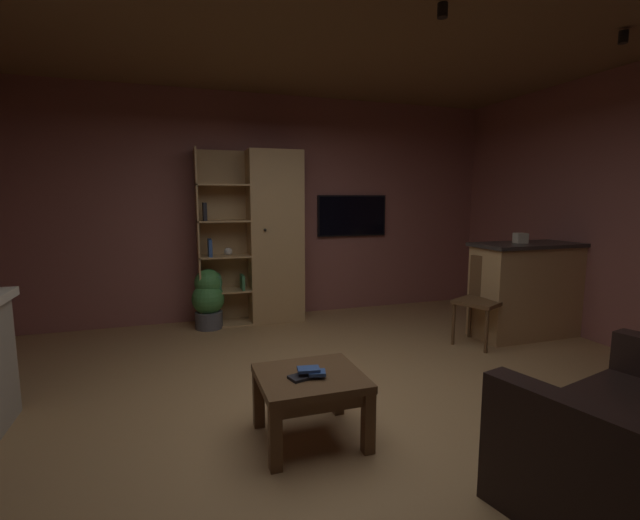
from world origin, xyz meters
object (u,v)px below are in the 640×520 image
Objects in this scene: tissue_box at (520,238)px; table_book_1 at (317,373)px; table_book_2 at (309,369)px; kitchen_bar_counter at (534,289)px; potted_floor_plant at (208,298)px; bookshelf_cabinet at (268,238)px; table_book_0 at (301,377)px; coffee_table at (310,387)px; wall_mounted_tv at (352,216)px; dining_chair at (483,294)px.

tissue_box is 1.15× the size of table_book_1.
kitchen_bar_counter is at bearing 23.82° from table_book_2.
kitchen_bar_counter is 2.05× the size of potted_floor_plant.
bookshelf_cabinet reaches higher than kitchen_bar_counter.
table_book_1 reaches higher than table_book_0.
tissue_box is at bearing 26.46° from table_book_1.
table_book_0 reaches higher than coffee_table.
wall_mounted_tv is (1.53, 3.04, 0.96)m from coffee_table.
tissue_box is 3.20m from coffee_table.
wall_mounted_tv is at bearing 126.90° from tissue_box.
tissue_box is at bearing 9.68° from dining_chair.
kitchen_bar_counter reaches higher than table_book_1.
table_book_1 is at bearing -23.23° from table_book_2.
dining_chair is 1.31× the size of potted_floor_plant.
tissue_box is 0.12× the size of wall_mounted_tv.
dining_chair is at bearing -28.73° from potted_floor_plant.
kitchen_bar_counter is 3.30m from coffee_table.
dining_chair is (2.26, 1.30, 0.07)m from table_book_1.
kitchen_bar_counter is 10.43× the size of table_book_0.
kitchen_bar_counter is 2.22× the size of coffee_table.
tissue_box is 0.87× the size of table_book_0.
kitchen_bar_counter reaches higher than table_book_0.
table_book_0 is 0.07m from table_book_2.
dining_chair is (2.28, 1.24, 0.19)m from coffee_table.
wall_mounted_tv is (1.55, 3.08, 0.82)m from table_book_2.
dining_chair is at bearing -170.32° from tissue_box.
kitchen_bar_counter is 1.57× the size of dining_chair.
kitchen_bar_counter is at bearing 23.58° from table_book_0.
potted_floor_plant is at bearing 157.70° from kitchen_bar_counter.
dining_chair reaches higher than table_book_1.
potted_floor_plant is at bearing 98.40° from table_book_2.
coffee_table is at bearing 32.25° from table_book_0.
wall_mounted_tv is (1.50, 3.10, 0.84)m from table_book_1.
table_book_1 is at bearing -155.51° from kitchen_bar_counter.
dining_chair is (2.36, 1.28, 0.09)m from table_book_0.
table_book_1 is at bearing -150.11° from dining_chair.
kitchen_bar_counter is 10.66× the size of table_book_2.
tissue_box is 2.15m from wall_mounted_tv.
bookshelf_cabinet is at bearing -170.10° from wall_mounted_tv.
potted_floor_plant is at bearing -172.06° from bookshelf_cabinet.
wall_mounted_tv is at bearing 112.70° from dining_chair.
bookshelf_cabinet is 1.02m from potted_floor_plant.
kitchen_bar_counter is at bearing 23.34° from coffee_table.
tissue_box reaches higher than coffee_table.
bookshelf_cabinet is 20.18× the size of table_book_1.
dining_chair reaches higher than table_book_0.
dining_chair is at bearing 28.57° from table_book_0.
table_book_2 is at bearing -81.60° from potted_floor_plant.
coffee_table is 0.71× the size of dining_chair.
tissue_box is 3.21m from table_book_2.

